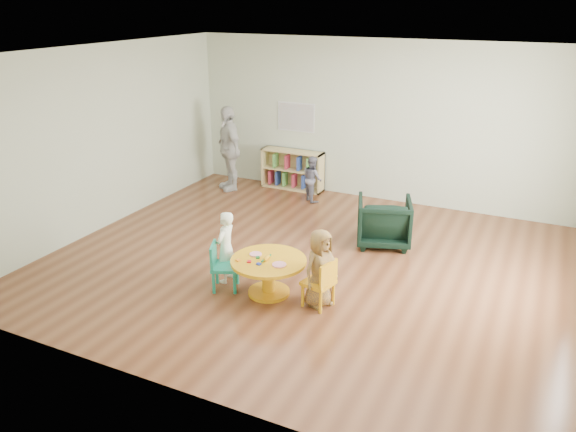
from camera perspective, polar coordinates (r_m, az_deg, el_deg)
The scene contains 11 objects.
room at distance 7.15m, azimuth 2.60°, elevation 8.91°, with size 7.10×7.00×2.80m.
activity_table at distance 6.88m, azimuth -1.98°, elevation -5.52°, with size 0.93×0.93×0.51m.
kid_chair_left at distance 7.04m, azimuth -6.78°, elevation -4.96°, with size 0.43×0.43×0.61m.
kid_chair_right at distance 6.61m, azimuth 3.42°, elevation -6.72°, with size 0.39×0.39×0.60m.
bookshelf at distance 10.70m, azimuth 0.47°, elevation 4.73°, with size 1.20×0.30×0.75m.
alphabet_poster at distance 10.57m, azimuth 0.84°, elevation 10.02°, with size 0.74×0.01×0.54m.
armchair at distance 8.36m, azimuth 9.71°, elevation -0.55°, with size 0.76×0.78×0.71m, color black.
child_left at distance 7.17m, azimuth -6.34°, elevation -3.16°, with size 0.34×0.23×0.95m, color white.
child_right at distance 6.58m, azimuth 3.28°, elevation -5.33°, with size 0.47×0.31×0.96m, color gold.
toddler at distance 10.03m, azimuth 2.50°, elevation 3.81°, with size 0.40×0.31×0.82m, color #161637.
adult_caretaker at distance 10.61m, azimuth -6.04°, elevation 6.85°, with size 0.93×0.39×1.59m, color silver.
Camera 1 is at (2.73, -6.43, 3.44)m, focal length 35.00 mm.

